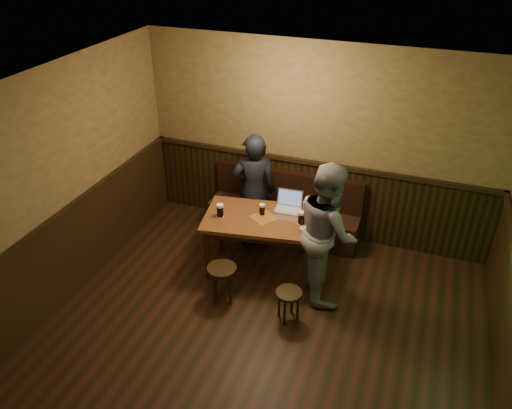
{
  "coord_description": "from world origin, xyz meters",
  "views": [
    {
      "loc": [
        1.4,
        -3.21,
        4.21
      ],
      "look_at": [
        -0.44,
        1.75,
        1.04
      ],
      "focal_mm": 35.0,
      "sensor_mm": 36.0,
      "label": 1
    }
  ],
  "objects_px": {
    "pint_left": "(220,210)",
    "bench": "(284,215)",
    "pub_table": "(264,225)",
    "person_suit": "(254,192)",
    "pint_right": "(301,218)",
    "pint_mid": "(262,209)",
    "person_grey": "(327,231)",
    "stool_left": "(222,274)",
    "stool_right": "(289,297)",
    "laptop": "(289,204)"
  },
  "relations": [
    {
      "from": "laptop",
      "to": "pint_mid",
      "type": "bearing_deg",
      "value": -139.14
    },
    {
      "from": "pint_left",
      "to": "bench",
      "type": "bearing_deg",
      "value": 63.63
    },
    {
      "from": "pint_mid",
      "to": "person_grey",
      "type": "xyz_separation_m",
      "value": [
        0.9,
        -0.21,
        0.01
      ]
    },
    {
      "from": "pint_left",
      "to": "person_grey",
      "type": "height_order",
      "value": "person_grey"
    },
    {
      "from": "stool_left",
      "to": "laptop",
      "type": "relative_size",
      "value": 1.38
    },
    {
      "from": "stool_left",
      "to": "pint_mid",
      "type": "height_order",
      "value": "pint_mid"
    },
    {
      "from": "pint_right",
      "to": "person_suit",
      "type": "xyz_separation_m",
      "value": [
        -0.81,
        0.48,
        -0.05
      ]
    },
    {
      "from": "stool_right",
      "to": "pint_left",
      "type": "relative_size",
      "value": 2.31
    },
    {
      "from": "person_grey",
      "to": "stool_left",
      "type": "bearing_deg",
      "value": 90.1
    },
    {
      "from": "bench",
      "to": "stool_left",
      "type": "bearing_deg",
      "value": -99.22
    },
    {
      "from": "bench",
      "to": "person_suit",
      "type": "distance_m",
      "value": 0.74
    },
    {
      "from": "stool_right",
      "to": "person_grey",
      "type": "xyz_separation_m",
      "value": [
        0.25,
        0.66,
        0.56
      ]
    },
    {
      "from": "stool_left",
      "to": "person_grey",
      "type": "height_order",
      "value": "person_grey"
    },
    {
      "from": "pub_table",
      "to": "pint_right",
      "type": "distance_m",
      "value": 0.52
    },
    {
      "from": "bench",
      "to": "pint_left",
      "type": "height_order",
      "value": "pint_left"
    },
    {
      "from": "stool_right",
      "to": "person_suit",
      "type": "bearing_deg",
      "value": 125.1
    },
    {
      "from": "pub_table",
      "to": "stool_left",
      "type": "relative_size",
      "value": 3.37
    },
    {
      "from": "stool_right",
      "to": "person_suit",
      "type": "distance_m",
      "value": 1.7
    },
    {
      "from": "pint_right",
      "to": "stool_right",
      "type": "bearing_deg",
      "value": -82.19
    },
    {
      "from": "laptop",
      "to": "stool_right",
      "type": "bearing_deg",
      "value": -75.06
    },
    {
      "from": "stool_left",
      "to": "pint_left",
      "type": "bearing_deg",
      "value": 114.26
    },
    {
      "from": "pint_mid",
      "to": "person_suit",
      "type": "bearing_deg",
      "value": 122.36
    },
    {
      "from": "pub_table",
      "to": "person_suit",
      "type": "xyz_separation_m",
      "value": [
        -0.33,
        0.51,
        0.15
      ]
    },
    {
      "from": "stool_right",
      "to": "pint_mid",
      "type": "bearing_deg",
      "value": 126.44
    },
    {
      "from": "pub_table",
      "to": "stool_right",
      "type": "bearing_deg",
      "value": -63.43
    },
    {
      "from": "stool_right",
      "to": "pint_left",
      "type": "height_order",
      "value": "pint_left"
    },
    {
      "from": "bench",
      "to": "laptop",
      "type": "relative_size",
      "value": 6.26
    },
    {
      "from": "stool_left",
      "to": "person_suit",
      "type": "height_order",
      "value": "person_suit"
    },
    {
      "from": "stool_right",
      "to": "pint_mid",
      "type": "xyz_separation_m",
      "value": [
        -0.64,
        0.87,
        0.55
      ]
    },
    {
      "from": "pint_mid",
      "to": "pub_table",
      "type": "bearing_deg",
      "value": -53.39
    },
    {
      "from": "bench",
      "to": "pint_mid",
      "type": "distance_m",
      "value": 1.02
    },
    {
      "from": "pub_table",
      "to": "pint_right",
      "type": "bearing_deg",
      "value": -6.46
    },
    {
      "from": "pint_mid",
      "to": "person_suit",
      "type": "xyz_separation_m",
      "value": [
        -0.28,
        0.45,
        -0.04
      ]
    },
    {
      "from": "laptop",
      "to": "person_grey",
      "type": "xyz_separation_m",
      "value": [
        0.62,
        -0.47,
        0.02
      ]
    },
    {
      "from": "pint_right",
      "to": "pint_mid",
      "type": "bearing_deg",
      "value": 176.75
    },
    {
      "from": "pint_right",
      "to": "person_grey",
      "type": "height_order",
      "value": "person_grey"
    },
    {
      "from": "bench",
      "to": "stool_right",
      "type": "height_order",
      "value": "bench"
    },
    {
      "from": "stool_left",
      "to": "pint_mid",
      "type": "bearing_deg",
      "value": 74.51
    },
    {
      "from": "bench",
      "to": "stool_right",
      "type": "relative_size",
      "value": 5.31
    },
    {
      "from": "pint_right",
      "to": "person_grey",
      "type": "distance_m",
      "value": 0.41
    },
    {
      "from": "stool_right",
      "to": "person_grey",
      "type": "bearing_deg",
      "value": 69.03
    },
    {
      "from": "stool_left",
      "to": "pint_left",
      "type": "height_order",
      "value": "pint_left"
    },
    {
      "from": "pint_mid",
      "to": "person_suit",
      "type": "distance_m",
      "value": 0.53
    },
    {
      "from": "pint_mid",
      "to": "person_suit",
      "type": "height_order",
      "value": "person_suit"
    },
    {
      "from": "stool_left",
      "to": "pint_mid",
      "type": "relative_size",
      "value": 3.15
    },
    {
      "from": "stool_left",
      "to": "laptop",
      "type": "height_order",
      "value": "laptop"
    },
    {
      "from": "pint_right",
      "to": "laptop",
      "type": "height_order",
      "value": "laptop"
    },
    {
      "from": "pint_right",
      "to": "laptop",
      "type": "xyz_separation_m",
      "value": [
        -0.26,
        0.29,
        -0.03
      ]
    },
    {
      "from": "bench",
      "to": "person_suit",
      "type": "bearing_deg",
      "value": -129.92
    },
    {
      "from": "stool_right",
      "to": "pint_right",
      "type": "relative_size",
      "value": 2.36
    }
  ]
}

